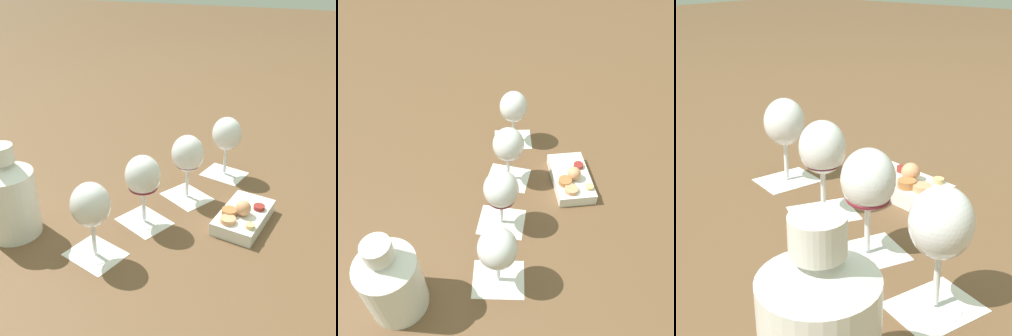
{
  "view_description": "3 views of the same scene",
  "coord_description": "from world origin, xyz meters",
  "views": [
    {
      "loc": [
        -0.81,
        -0.3,
        0.57
      ],
      "look_at": [
        0.0,
        0.0,
        0.11
      ],
      "focal_mm": 45.0,
      "sensor_mm": 36.0,
      "label": 1
    },
    {
      "loc": [
        -0.58,
        0.17,
        0.72
      ],
      "look_at": [
        0.0,
        0.0,
        0.11
      ],
      "focal_mm": 38.0,
      "sensor_mm": 36.0,
      "label": 2
    },
    {
      "loc": [
        -0.47,
        0.58,
        0.41
      ],
      "look_at": [
        0.0,
        0.0,
        0.11
      ],
      "focal_mm": 55.0,
      "sensor_mm": 36.0,
      "label": 3
    }
  ],
  "objects": [
    {
      "name": "ground_plane",
      "position": [
        0.0,
        0.0,
        0.0
      ],
      "size": [
        8.0,
        8.0,
        0.0
      ],
      "primitive_type": "plane",
      "color": "brown"
    },
    {
      "name": "tasting_card_0",
      "position": [
        -0.21,
        0.08,
        0.0
      ],
      "size": [
        0.12,
        0.13,
        0.0
      ],
      "color": "white",
      "rests_on": "ground_plane"
    },
    {
      "name": "tasting_card_1",
      "position": [
        -0.07,
        0.04,
        0.0
      ],
      "size": [
        0.13,
        0.14,
        0.0
      ],
      "color": "white",
      "rests_on": "ground_plane"
    },
    {
      "name": "tasting_card_2",
      "position": [
        0.07,
        -0.02,
        0.0
      ],
      "size": [
        0.13,
        0.14,
        0.0
      ],
      "color": "white",
      "rests_on": "ground_plane"
    },
    {
      "name": "tasting_card_3",
      "position": [
        0.22,
        -0.09,
        0.0
      ],
      "size": [
        0.12,
        0.13,
        0.0
      ],
      "color": "white",
      "rests_on": "ground_plane"
    },
    {
      "name": "wine_glass_0",
      "position": [
        -0.21,
        0.08,
        0.11
      ],
      "size": [
        0.08,
        0.08,
        0.17
      ],
      "color": "white",
      "rests_on": "tasting_card_0"
    },
    {
      "name": "wine_glass_1",
      "position": [
        -0.07,
        0.04,
        0.11
      ],
      "size": [
        0.08,
        0.08,
        0.17
      ],
      "color": "white",
      "rests_on": "tasting_card_1"
    },
    {
      "name": "wine_glass_2",
      "position": [
        0.07,
        -0.02,
        0.11
      ],
      "size": [
        0.08,
        0.08,
        0.17
      ],
      "color": "white",
      "rests_on": "tasting_card_2"
    },
    {
      "name": "wine_glass_3",
      "position": [
        0.22,
        -0.09,
        0.11
      ],
      "size": [
        0.08,
        0.08,
        0.17
      ],
      "color": "white",
      "rests_on": "tasting_card_3"
    },
    {
      "name": "ceramic_vase",
      "position": [
        -0.2,
        0.29,
        0.09
      ],
      "size": [
        0.12,
        0.12,
        0.21
      ],
      "color": "white",
      "rests_on": "ground_plane"
    },
    {
      "name": "snack_dish",
      "position": [
        0.0,
        -0.18,
        0.02
      ],
      "size": [
        0.18,
        0.12,
        0.07
      ],
      "color": "white",
      "rests_on": "ground_plane"
    }
  ]
}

